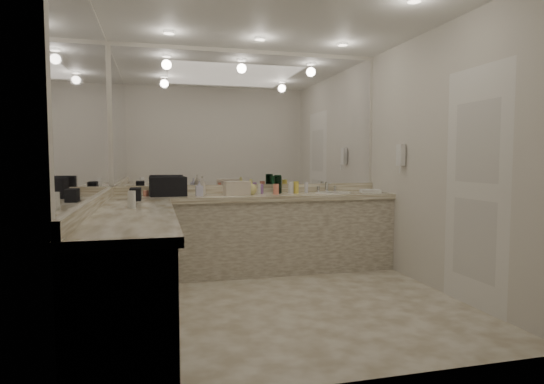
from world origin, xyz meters
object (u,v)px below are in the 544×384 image
object	(u,v)px
soap_bottle_b	(199,188)
soap_bottle_a	(202,186)
hand_towel	(370,191)
black_toiletry_bag	(168,186)
wall_phone	(401,155)
sink	(333,193)
soap_bottle_c	(251,187)
cream_cosmetic_case	(237,188)

from	to	relation	value
soap_bottle_b	soap_bottle_a	bearing A→B (deg)	61.58
soap_bottle_a	soap_bottle_b	distance (m)	0.09
hand_towel	soap_bottle_a	distance (m)	2.02
black_toiletry_bag	hand_towel	world-z (taller)	black_toiletry_bag
soap_bottle_a	wall_phone	bearing A→B (deg)	-12.49
black_toiletry_bag	soap_bottle_a	world-z (taller)	black_toiletry_bag
sink	wall_phone	xyz separation A→B (m)	(0.61, -0.50, 0.46)
soap_bottle_b	soap_bottle_c	size ratio (longest dim) A/B	0.95
sink	soap_bottle_a	bearing A→B (deg)	-179.24
cream_cosmetic_case	soap_bottle_a	bearing A→B (deg)	173.93
cream_cosmetic_case	soap_bottle_b	xyz separation A→B (m)	(-0.43, -0.07, 0.00)
cream_cosmetic_case	soap_bottle_c	world-z (taller)	soap_bottle_c
wall_phone	soap_bottle_a	xyz separation A→B (m)	(-2.16, 0.48, -0.34)
sink	wall_phone	distance (m)	0.91
soap_bottle_a	soap_bottle_c	world-z (taller)	soap_bottle_a
sink	black_toiletry_bag	xyz separation A→B (m)	(-1.93, 0.01, 0.12)
sink	cream_cosmetic_case	xyz separation A→B (m)	(-1.17, -0.03, 0.09)
hand_towel	soap_bottle_c	size ratio (longest dim) A/B	1.32
sink	soap_bottle_b	world-z (taller)	soap_bottle_b
hand_towel	soap_bottle_a	world-z (taller)	soap_bottle_a
black_toiletry_bag	cream_cosmetic_case	size ratio (longest dim) A/B	1.39
cream_cosmetic_case	soap_bottle_a	distance (m)	0.39
black_toiletry_bag	cream_cosmetic_case	bearing A→B (deg)	-2.92
cream_cosmetic_case	soap_bottle_b	bearing A→B (deg)	-175.98
black_toiletry_bag	soap_bottle_a	xyz separation A→B (m)	(0.37, -0.03, -0.00)
hand_towel	sink	bearing A→B (deg)	172.21
cream_cosmetic_case	hand_towel	size ratio (longest dim) A/B	1.19
black_toiletry_bag	cream_cosmetic_case	world-z (taller)	black_toiletry_bag
hand_towel	soap_bottle_a	xyz separation A→B (m)	(-2.02, 0.04, 0.09)
wall_phone	cream_cosmetic_case	size ratio (longest dim) A/B	0.86
cream_cosmetic_case	sink	bearing A→B (deg)	-3.49
sink	soap_bottle_c	xyz separation A→B (m)	(-1.01, -0.02, 0.09)
sink	hand_towel	xyz separation A→B (m)	(0.46, -0.06, 0.02)
black_toiletry_bag	sink	bearing A→B (deg)	-0.29
wall_phone	soap_bottle_b	bearing A→B (deg)	169.59
cream_cosmetic_case	black_toiletry_bag	bearing A→B (deg)	172.19
sink	cream_cosmetic_case	size ratio (longest dim) A/B	1.58
sink	soap_bottle_a	xyz separation A→B (m)	(-1.56, -0.02, 0.11)
wall_phone	soap_bottle_c	bearing A→B (deg)	163.53
hand_towel	cream_cosmetic_case	bearing A→B (deg)	178.80
hand_towel	soap_bottle_b	size ratio (longest dim) A/B	1.38
soap_bottle_a	soap_bottle_b	size ratio (longest dim) A/B	1.26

